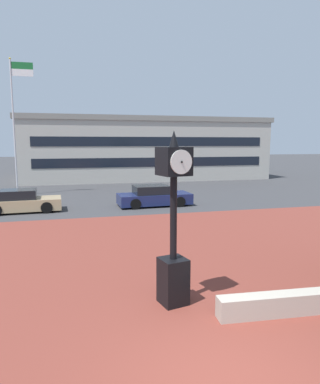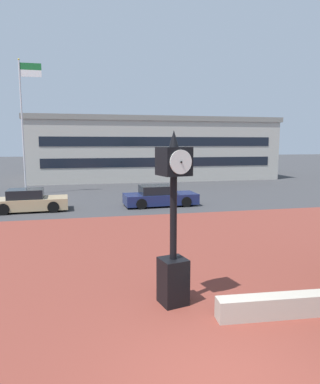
% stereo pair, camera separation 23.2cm
% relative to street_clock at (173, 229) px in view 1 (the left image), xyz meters
% --- Properties ---
extents(ground_plane, '(200.00, 200.00, 0.00)m').
position_rel_street_clock_xyz_m(ground_plane, '(0.10, -2.92, -1.86)').
color(ground_plane, '#38383A').
extents(plaza_brick_paving, '(44.00, 17.34, 0.01)m').
position_rel_street_clock_xyz_m(plaza_brick_paving, '(0.10, 1.75, -1.86)').
color(plaza_brick_paving, brown).
rests_on(plaza_brick_paving, ground).
extents(planter_wall, '(3.22, 0.62, 0.50)m').
position_rel_street_clock_xyz_m(planter_wall, '(2.33, -1.15, -1.61)').
color(planter_wall, '#ADA393').
rests_on(planter_wall, ground).
extents(street_clock, '(0.79, 0.82, 4.19)m').
position_rel_street_clock_xyz_m(street_clock, '(0.00, 0.00, 0.00)').
color(street_clock, black).
rests_on(street_clock, ground).
extents(car_street_mid, '(4.58, 2.12, 1.28)m').
position_rel_street_clock_xyz_m(car_street_mid, '(2.51, 13.07, -1.29)').
color(car_street_mid, navy).
rests_on(car_street_mid, ground).
extents(car_street_far, '(4.28, 2.04, 1.28)m').
position_rel_street_clock_xyz_m(car_street_far, '(-5.19, 12.97, -1.29)').
color(car_street_far, tan).
rests_on(car_street_far, ground).
extents(flagpole_primary, '(1.59, 0.14, 9.88)m').
position_rel_street_clock_xyz_m(flagpole_primary, '(-6.23, 19.58, 3.90)').
color(flagpole_primary, silver).
rests_on(flagpole_primary, ground).
extents(civic_building, '(26.00, 12.93, 6.53)m').
position_rel_street_clock_xyz_m(civic_building, '(5.47, 31.89, 1.41)').
color(civic_building, '#B2ADA3').
rests_on(civic_building, ground).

